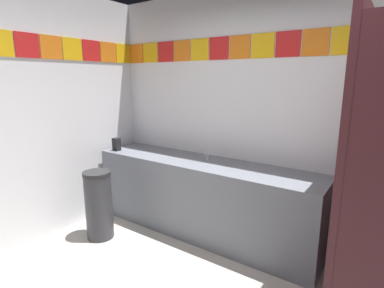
# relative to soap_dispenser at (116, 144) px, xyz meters

# --- Properties ---
(wall_back) EXTENTS (4.28, 0.09, 2.68)m
(wall_back) POSITION_rel_soap_dispenser_xyz_m (1.94, 0.53, 0.42)
(wall_back) COLOR silver
(wall_back) RESTS_ON ground_plane
(vanity_counter) EXTENTS (2.64, 0.61, 0.84)m
(vanity_counter) POSITION_rel_soap_dispenser_xyz_m (1.17, 0.18, -0.50)
(vanity_counter) COLOR slate
(vanity_counter) RESTS_ON ground_plane
(faucet_center) EXTENTS (0.04, 0.10, 0.14)m
(faucet_center) POSITION_rel_soap_dispenser_xyz_m (1.17, 0.27, -0.03)
(faucet_center) COLOR silver
(faucet_center) RESTS_ON vanity_counter
(soap_dispenser) EXTENTS (0.09, 0.09, 0.16)m
(soap_dispenser) POSITION_rel_soap_dispenser_xyz_m (0.00, 0.00, 0.00)
(soap_dispenser) COLOR black
(soap_dispenser) RESTS_ON vanity_counter
(stall_divider) EXTENTS (0.92, 1.57, 2.09)m
(stall_divider) POSITION_rel_soap_dispenser_xyz_m (2.87, -0.56, 0.12)
(stall_divider) COLOR #471E23
(stall_divider) RESTS_ON ground_plane
(trash_bin) EXTENTS (0.30, 0.30, 0.76)m
(trash_bin) POSITION_rel_soap_dispenser_xyz_m (0.31, -0.56, -0.54)
(trash_bin) COLOR #333338
(trash_bin) RESTS_ON ground_plane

